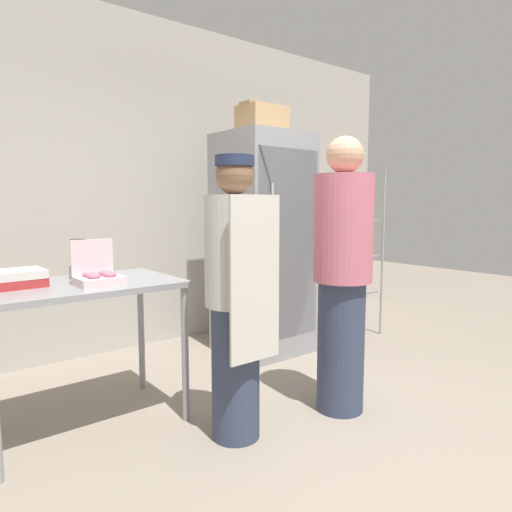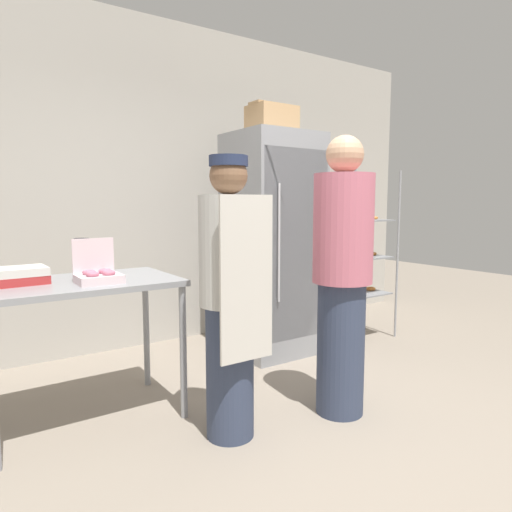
% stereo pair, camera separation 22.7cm
% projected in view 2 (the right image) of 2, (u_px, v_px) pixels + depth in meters
% --- Properties ---
extents(ground_plane, '(14.00, 14.00, 0.00)m').
position_uv_depth(ground_plane, '(336.00, 440.00, 2.62)').
color(ground_plane, gray).
extents(back_wall, '(6.40, 0.12, 3.06)m').
position_uv_depth(back_wall, '(164.00, 185.00, 4.43)').
color(back_wall, '#B7B2A8').
rests_on(back_wall, ground_plane).
extents(refrigerator, '(0.73, 0.72, 1.97)m').
position_uv_depth(refrigerator, '(273.00, 245.00, 4.12)').
color(refrigerator, gray).
rests_on(refrigerator, ground_plane).
extents(baking_rack, '(0.65, 0.50, 1.68)m').
position_uv_depth(baking_rack, '(358.00, 257.00, 4.59)').
color(baking_rack, '#93969B').
rests_on(baking_rack, ground_plane).
extents(prep_counter, '(1.12, 0.72, 0.89)m').
position_uv_depth(prep_counter, '(82.00, 297.00, 2.79)').
color(prep_counter, gray).
rests_on(prep_counter, ground_plane).
extents(donut_box, '(0.25, 0.22, 0.26)m').
position_uv_depth(donut_box, '(98.00, 275.00, 2.71)').
color(donut_box, silver).
rests_on(donut_box, prep_counter).
extents(blender_pitcher, '(0.12, 0.12, 0.25)m').
position_uv_depth(blender_pitcher, '(82.00, 260.00, 2.94)').
color(blender_pitcher, '#99999E').
rests_on(blender_pitcher, prep_counter).
extents(binder_stack, '(0.30, 0.25, 0.10)m').
position_uv_depth(binder_stack, '(20.00, 276.00, 2.66)').
color(binder_stack, '#B72D2D').
rests_on(binder_stack, prep_counter).
extents(cardboard_storage_box, '(0.40, 0.30, 0.25)m').
position_uv_depth(cardboard_storage_box, '(272.00, 119.00, 4.00)').
color(cardboard_storage_box, tan).
rests_on(cardboard_storage_box, refrigerator).
extents(person_baker, '(0.34, 0.36, 1.62)m').
position_uv_depth(person_baker, '(230.00, 295.00, 2.58)').
color(person_baker, '#333D56').
rests_on(person_baker, ground_plane).
extents(person_customer, '(0.38, 0.38, 1.77)m').
position_uv_depth(person_customer, '(342.00, 275.00, 2.88)').
color(person_customer, '#333D56').
rests_on(person_customer, ground_plane).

